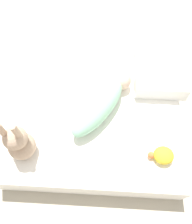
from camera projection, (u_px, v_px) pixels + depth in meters
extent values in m
plane|color=#B2A893|center=(94.00, 131.00, 1.56)|extent=(12.00, 12.00, 0.00)
cube|color=white|center=(94.00, 125.00, 1.47)|extent=(1.11, 0.87, 0.21)
ellipsoid|color=#99D6B2|center=(98.00, 108.00, 1.33)|extent=(0.39, 0.47, 0.16)
sphere|color=beige|center=(122.00, 81.00, 1.44)|extent=(0.12, 0.12, 0.12)
cube|color=white|center=(160.00, 74.00, 1.48)|extent=(0.34, 0.34, 0.11)
sphere|color=tan|center=(22.00, 146.00, 1.21)|extent=(0.15, 0.15, 0.15)
sphere|color=tan|center=(15.00, 138.00, 1.11)|extent=(0.13, 0.13, 0.13)
cylinder|color=tan|center=(16.00, 131.00, 1.03)|extent=(0.03, 0.03, 0.11)
cylinder|color=tan|center=(1.00, 130.00, 1.03)|extent=(0.03, 0.03, 0.11)
ellipsoid|color=yellow|center=(164.00, 155.00, 1.23)|extent=(0.11, 0.11, 0.08)
sphere|color=orange|center=(151.00, 155.00, 1.24)|extent=(0.04, 0.04, 0.04)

